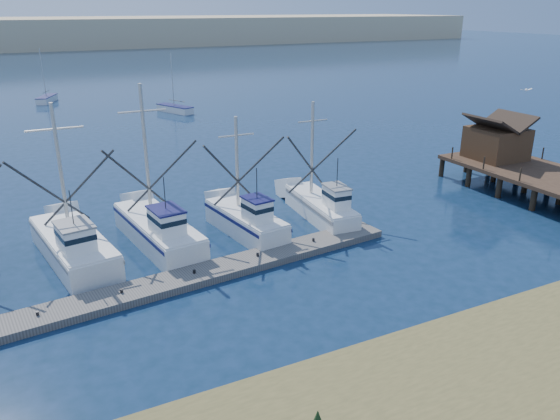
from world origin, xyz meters
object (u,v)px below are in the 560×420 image
Objects in this scene: floating_dock at (141,291)px; sailboat_far at (47,99)px; timber_pier at (530,162)px; sailboat_near at (175,109)px.

sailboat_far reaches higher than floating_dock.
timber_pier is (31.49, 2.73, 2.36)m from floating_dock.
sailboat_near and sailboat_far have the same top height.
sailboat_far is at bearing 108.47° from sailboat_near.
sailboat_near is 23.14m from sailboat_far.
floating_dock is at bearing -175.05° from timber_pier.
sailboat_near is (16.46, 49.82, 0.29)m from floating_dock.
sailboat_near is at bearing 107.70° from timber_pier.
timber_pier is at bearing -1.01° from floating_dock.
sailboat_far is at bearing 115.27° from timber_pier.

